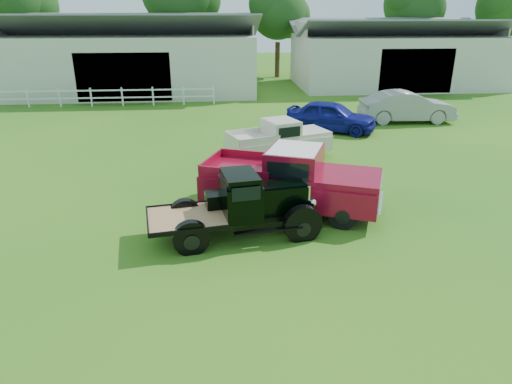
{
  "coord_description": "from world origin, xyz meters",
  "views": [
    {
      "loc": [
        -0.86,
        -10.86,
        5.88
      ],
      "look_at": [
        0.2,
        1.2,
        1.05
      ],
      "focal_mm": 32.0,
      "sensor_mm": 36.0,
      "label": 1
    }
  ],
  "objects_px": {
    "misc_car_blue": "(331,116)",
    "vintage_flatbed": "(237,205)",
    "white_pickup": "(279,140)",
    "red_pickup": "(291,179)",
    "misc_car_grey": "(407,107)"
  },
  "relations": [
    {
      "from": "red_pickup",
      "to": "misc_car_blue",
      "type": "bearing_deg",
      "value": 91.2
    },
    {
      "from": "vintage_flatbed",
      "to": "misc_car_blue",
      "type": "height_order",
      "value": "vintage_flatbed"
    },
    {
      "from": "vintage_flatbed",
      "to": "white_pickup",
      "type": "distance_m",
      "value": 7.24
    },
    {
      "from": "white_pickup",
      "to": "red_pickup",
      "type": "bearing_deg",
      "value": -113.55
    },
    {
      "from": "red_pickup",
      "to": "misc_car_grey",
      "type": "bearing_deg",
      "value": 75.61
    },
    {
      "from": "misc_car_blue",
      "to": "misc_car_grey",
      "type": "distance_m",
      "value": 5.03
    },
    {
      "from": "misc_car_grey",
      "to": "red_pickup",
      "type": "bearing_deg",
      "value": 145.4
    },
    {
      "from": "misc_car_grey",
      "to": "white_pickup",
      "type": "bearing_deg",
      "value": 129.26
    },
    {
      "from": "vintage_flatbed",
      "to": "white_pickup",
      "type": "bearing_deg",
      "value": 64.02
    },
    {
      "from": "misc_car_blue",
      "to": "vintage_flatbed",
      "type": "bearing_deg",
      "value": -177.58
    },
    {
      "from": "vintage_flatbed",
      "to": "misc_car_grey",
      "type": "xyz_separation_m",
      "value": [
        10.17,
        13.18,
        -0.06
      ]
    },
    {
      "from": "vintage_flatbed",
      "to": "red_pickup",
      "type": "xyz_separation_m",
      "value": [
        1.74,
        1.64,
        0.11
      ]
    },
    {
      "from": "red_pickup",
      "to": "white_pickup",
      "type": "relative_size",
      "value": 1.25
    },
    {
      "from": "vintage_flatbed",
      "to": "white_pickup",
      "type": "height_order",
      "value": "vintage_flatbed"
    },
    {
      "from": "vintage_flatbed",
      "to": "red_pickup",
      "type": "relative_size",
      "value": 0.82
    }
  ]
}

